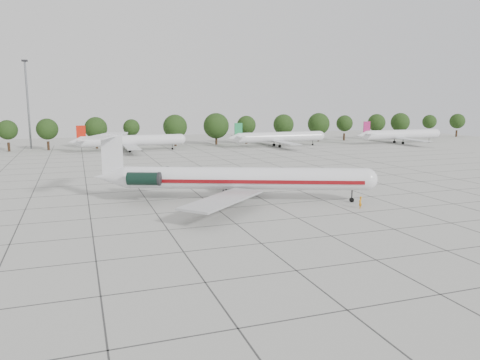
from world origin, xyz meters
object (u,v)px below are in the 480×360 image
Objects in this scene: bg_airliner_c at (132,141)px; bg_airliner_d at (279,137)px; floodlight_mast at (28,99)px; main_airliner at (229,178)px; bg_airliner_e at (401,135)px; ground_crew at (360,202)px.

bg_airliner_d is (44.02, -2.02, 0.00)m from bg_airliner_c.
bg_airliner_c and bg_airliner_d have the same top height.
floodlight_mast is at bearing 147.45° from bg_airliner_c.
main_airliner is 1.38× the size of bg_airliner_e.
floodlight_mast reaches higher than ground_crew.
bg_airliner_c is 1.11× the size of floodlight_mast.
main_airliner is at bearing -85.32° from bg_airliner_c.
bg_airliner_c is at bearing -32.55° from floodlight_mast.
ground_crew is 0.06× the size of bg_airliner_c.
bg_airliner_d is (23.12, 78.54, 2.11)m from ground_crew.
ground_crew is 0.06× the size of bg_airliner_d.
bg_airliner_c is at bearing -106.20° from ground_crew.
main_airliner is at bearing -64.49° from ground_crew.
bg_airliner_e is (85.69, -5.78, 0.00)m from bg_airliner_c.
ground_crew is 81.90m from bg_airliner_d.
main_airliner reaches higher than bg_airliner_c.
bg_airliner_c is 1.00× the size of bg_airliner_d.
floodlight_mast is at bearing -94.56° from ground_crew.
bg_airliner_d is at bearing 82.88° from main_airliner.
floodlight_mast is (-33.05, 87.86, 10.94)m from main_airliner.
ground_crew is at bearing -63.81° from floodlight_mast.
bg_airliner_c is at bearing 176.14° from bg_airliner_e.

